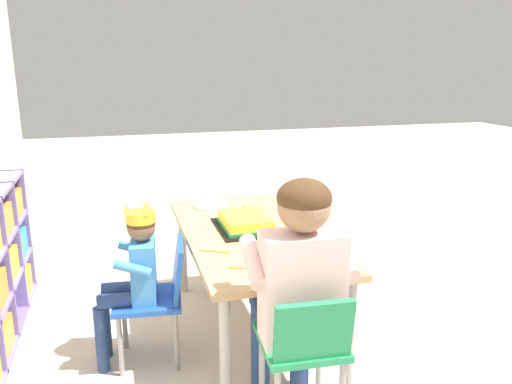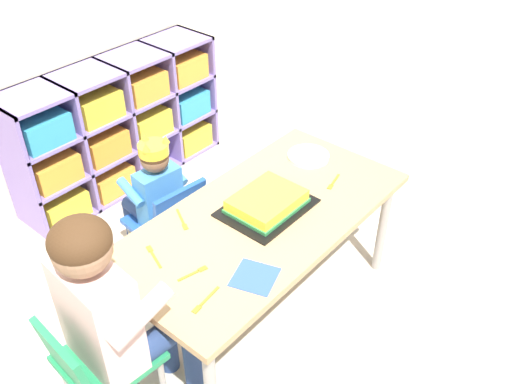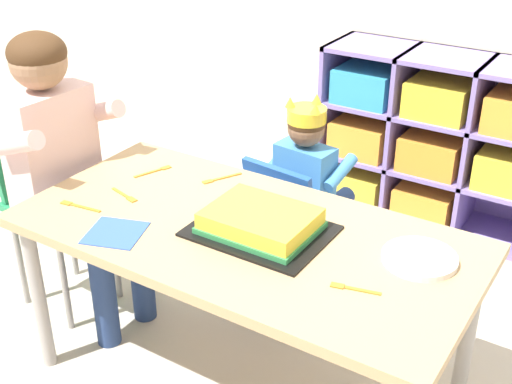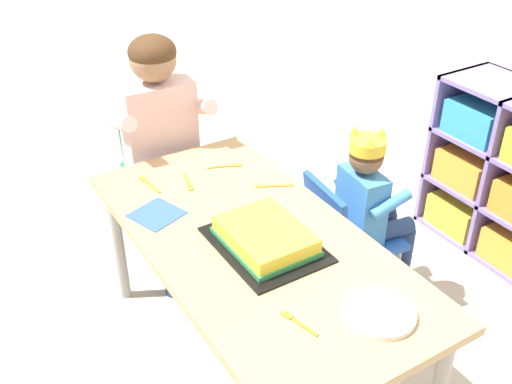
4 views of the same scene
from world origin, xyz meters
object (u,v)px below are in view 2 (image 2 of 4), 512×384
at_px(paper_plate_stack, 308,156).
at_px(fork_scattered_mid_table, 333,183).
at_px(child_with_crown, 154,189).
at_px(fork_near_cake_tray, 153,255).
at_px(fork_at_table_front_edge, 182,221).
at_px(adult_helper_seated, 114,305).
at_px(fork_by_napkin, 205,301).
at_px(classroom_chair_blue, 170,222).
at_px(birthday_cake_on_tray, 267,203).
at_px(activity_table, 262,226).
at_px(fork_beside_plate_stack, 195,273).
at_px(classroom_chair_adult_side, 98,366).

relative_size(paper_plate_stack, fork_scattered_mid_table, 1.57).
height_order(child_with_crown, paper_plate_stack, child_with_crown).
bearing_deg(fork_scattered_mid_table, child_with_crown, 111.75).
bearing_deg(fork_near_cake_tray, fork_at_table_front_edge, 127.93).
bearing_deg(adult_helper_seated, paper_plate_stack, -81.61).
height_order(fork_scattered_mid_table, fork_by_napkin, same).
relative_size(classroom_chair_blue, fork_scattered_mid_table, 4.69).
bearing_deg(classroom_chair_blue, birthday_cake_on_tray, 114.12).
distance_m(classroom_chair_blue, birthday_cake_on_tray, 0.57).
bearing_deg(birthday_cake_on_tray, adult_helper_seated, 179.31).
bearing_deg(paper_plate_stack, adult_helper_seated, -175.87).
relative_size(activity_table, adult_helper_seated, 1.29).
xyz_separation_m(activity_table, fork_scattered_mid_table, (0.39, -0.10, 0.06)).
height_order(fork_at_table_front_edge, fork_near_cake_tray, same).
height_order(child_with_crown, fork_scattered_mid_table, child_with_crown).
height_order(fork_scattered_mid_table, fork_beside_plate_stack, same).
bearing_deg(fork_near_cake_tray, activity_table, 91.47).
bearing_deg(fork_beside_plate_stack, activity_table, -161.97).
relative_size(adult_helper_seated, fork_scattered_mid_table, 8.12).
bearing_deg(paper_plate_stack, fork_by_napkin, -164.80).
relative_size(adult_helper_seated, fork_at_table_front_edge, 7.84).
height_order(activity_table, birthday_cake_on_tray, birthday_cake_on_tray).
height_order(activity_table, paper_plate_stack, paper_plate_stack).
relative_size(child_with_crown, fork_near_cake_tray, 5.91).
distance_m(activity_table, fork_by_napkin, 0.53).
bearing_deg(birthday_cake_on_tray, fork_near_cake_tray, 164.03).
relative_size(activity_table, paper_plate_stack, 6.67).
distance_m(fork_beside_plate_stack, fork_at_table_front_edge, 0.32).
relative_size(birthday_cake_on_tray, fork_scattered_mid_table, 3.01).
relative_size(classroom_chair_adult_side, paper_plate_stack, 3.26).
bearing_deg(child_with_crown, fork_near_cake_tray, 55.62).
relative_size(fork_scattered_mid_table, fork_by_napkin, 0.88).
bearing_deg(adult_helper_seated, child_with_crown, -44.76).
bearing_deg(adult_helper_seated, fork_by_napkin, -122.01).
bearing_deg(classroom_chair_adult_side, fork_at_table_front_edge, -67.84).
bearing_deg(classroom_chair_blue, fork_scattered_mid_table, 136.26).
bearing_deg(classroom_chair_adult_side, activity_table, -87.83).
bearing_deg(birthday_cake_on_tray, fork_at_table_front_edge, 143.85).
distance_m(child_with_crown, birthday_cake_on_tray, 0.61).
distance_m(classroom_chair_blue, classroom_chair_adult_side, 0.89).
height_order(classroom_chair_blue, fork_by_napkin, classroom_chair_blue).
distance_m(child_with_crown, paper_plate_stack, 0.77).
bearing_deg(fork_by_napkin, fork_beside_plate_stack, 51.68).
bearing_deg(fork_at_table_front_edge, child_with_crown, 5.25).
bearing_deg(fork_near_cake_tray, adult_helper_seated, -43.80).
xyz_separation_m(classroom_chair_blue, adult_helper_seated, (-0.65, -0.47, 0.30)).
distance_m(child_with_crown, fork_beside_plate_stack, 0.72).
bearing_deg(fork_beside_plate_stack, child_with_crown, -103.98).
bearing_deg(child_with_crown, fork_beside_plate_stack, 67.97).
bearing_deg(fork_beside_plate_stack, fork_scattered_mid_table, -170.72).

